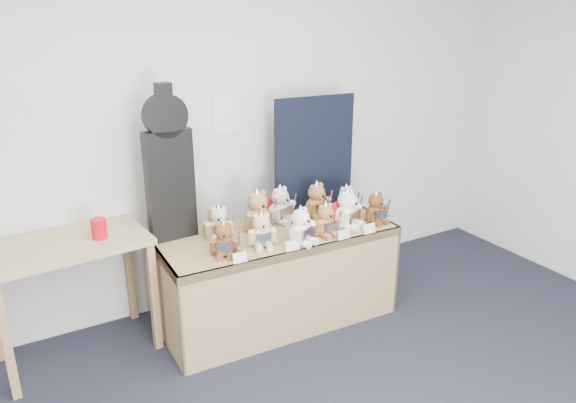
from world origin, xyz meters
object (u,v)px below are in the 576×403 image
display_table (281,255)px  guitar_case (169,166)px  teddy_back_right (317,202)px  teddy_front_far_right (347,210)px  side_table (69,261)px  teddy_back_end (346,201)px  teddy_back_centre_left (258,212)px  teddy_back_centre_right (281,206)px  teddy_front_right (326,221)px  teddy_front_left (262,231)px  teddy_front_far_left (224,240)px  teddy_front_centre (301,227)px  teddy_back_far_left (215,223)px  teddy_back_left (219,224)px  teddy_front_end (376,209)px  red_cup (99,229)px

display_table → guitar_case: (-0.65, 0.33, 0.66)m
teddy_back_right → teddy_front_far_right: bearing=-81.4°
side_table → teddy_back_end: bearing=-10.9°
teddy_back_centre_left → teddy_back_centre_right: 0.22m
guitar_case → teddy_front_right: size_ratio=4.01×
teddy_back_centre_right → teddy_front_left: bearing=-152.3°
teddy_front_far_left → teddy_front_centre: size_ratio=0.90×
teddy_back_centre_right → teddy_back_far_left: bearing=163.5°
teddy_front_far_right → teddy_back_far_left: size_ratio=1.29×
teddy_back_left → teddy_front_far_left: bearing=-83.8°
teddy_front_end → teddy_back_centre_right: teddy_back_centre_right is taller
teddy_front_right → teddy_back_end: size_ratio=1.07×
display_table → teddy_front_far_right: teddy_front_far_right is taller
teddy_front_far_left → teddy_front_left: size_ratio=0.95×
teddy_front_right → teddy_front_end: teddy_front_right is taller
teddy_back_left → teddy_back_centre_left: teddy_back_centre_left is taller
side_table → teddy_back_right: (1.75, -0.17, 0.13)m
guitar_case → teddy_back_far_left: bearing=-27.0°
display_table → teddy_back_centre_right: bearing=62.8°
teddy_front_centre → guitar_case: bearing=125.5°
teddy_front_centre → teddy_front_right: (0.22, 0.03, -0.01)m
teddy_front_far_left → teddy_back_centre_right: (0.59, 0.32, 0.02)m
teddy_front_left → teddy_back_left: bearing=140.9°
teddy_front_end → teddy_back_centre_right: 0.69m
side_table → red_cup: (0.20, -0.04, 0.19)m
teddy_front_far_left → teddy_back_centre_right: 0.67m
teddy_front_far_left → teddy_back_far_left: (0.07, 0.31, -0.01)m
teddy_front_left → teddy_back_centre_left: size_ratio=0.82×
teddy_front_left → teddy_back_centre_left: 0.28m
red_cup → teddy_back_end: size_ratio=0.53×
teddy_front_far_right → teddy_back_right: (-0.09, 0.26, -0.00)m
guitar_case → teddy_back_centre_right: bearing=-11.2°
side_table → teddy_front_far_right: teddy_front_far_right is taller
teddy_back_left → red_cup: bearing=-166.0°
teddy_front_left → teddy_front_centre: size_ratio=0.95×
side_table → guitar_case: guitar_case is taller
teddy_front_far_left → teddy_back_end: 1.13m
teddy_front_far_right → teddy_front_end: (0.23, -0.04, -0.02)m
teddy_back_centre_right → teddy_back_end: size_ratio=1.23×
teddy_front_centre → teddy_front_far_right: size_ratio=0.91×
teddy_front_end → teddy_front_right: bearing=179.7°
teddy_front_right → teddy_back_centre_right: (-0.15, 0.37, 0.02)m
display_table → teddy_back_left: 0.49m
red_cup → teddy_back_centre_left: bearing=-7.2°
teddy_front_end → teddy_back_end: bearing=105.1°
red_cup → teddy_front_far_left: 0.79m
side_table → teddy_back_centre_left: (1.26, -0.17, 0.14)m
teddy_front_far_left → teddy_front_centre: (0.52, -0.09, 0.01)m
teddy_front_left → red_cup: bearing=172.9°
side_table → teddy_back_end: size_ratio=4.13×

